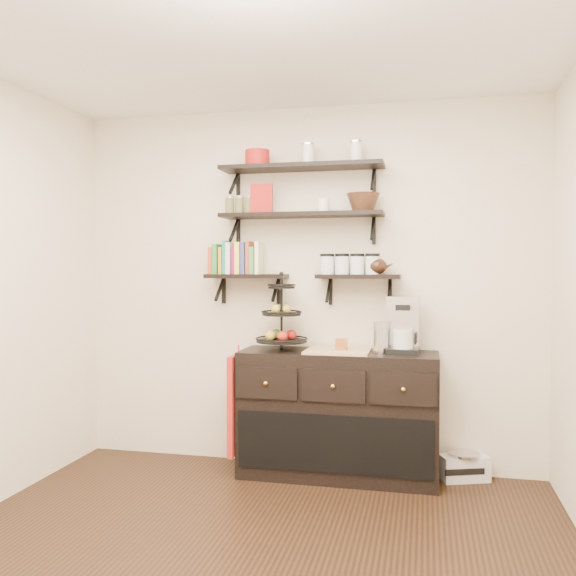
{
  "coord_description": "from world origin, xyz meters",
  "views": [
    {
      "loc": [
        0.89,
        -2.77,
        1.5
      ],
      "look_at": [
        0.01,
        1.15,
        1.36
      ],
      "focal_mm": 38.0,
      "sensor_mm": 36.0,
      "label": 1
    }
  ],
  "objects": [
    {
      "name": "back_wall",
      "position": [
        0.0,
        1.75,
        1.35
      ],
      "size": [
        3.5,
        0.02,
        2.7
      ],
      "primitive_type": "cube",
      "color": "beige",
      "rests_on": "ground"
    },
    {
      "name": "fruit_stand",
      "position": [
        -0.12,
        1.52,
        1.09
      ],
      "size": [
        0.37,
        0.37,
        0.54
      ],
      "rotation": [
        0.0,
        0.0,
        0.1
      ],
      "color": "black",
      "rests_on": "sideboard"
    },
    {
      "name": "red_pot",
      "position": [
        -0.33,
        1.61,
        2.31
      ],
      "size": [
        0.18,
        0.18,
        0.12
      ],
      "primitive_type": "cylinder",
      "color": "#A31712",
      "rests_on": "shelf_top"
    },
    {
      "name": "walnut_bowl",
      "position": [
        0.45,
        1.61,
        1.96
      ],
      "size": [
        0.24,
        0.24,
        0.13
      ],
      "primitive_type": null,
      "color": "black",
      "rests_on": "shelf_mid"
    },
    {
      "name": "teapot",
      "position": [
        0.56,
        1.63,
        1.52
      ],
      "size": [
        0.2,
        0.16,
        0.14
      ],
      "primitive_type": null,
      "rotation": [
        0.0,
        0.0,
        -0.14
      ],
      "color": "black",
      "rests_on": "shelf_low_right"
    },
    {
      "name": "shelf_top",
      "position": [
        0.0,
        1.62,
        2.23
      ],
      "size": [
        1.2,
        0.27,
        0.23
      ],
      "color": "black",
      "rests_on": "back_wall"
    },
    {
      "name": "shelf_mid",
      "position": [
        0.0,
        1.62,
        1.88
      ],
      "size": [
        1.2,
        0.27,
        0.23
      ],
      "color": "black",
      "rests_on": "back_wall"
    },
    {
      "name": "thermal_carafe",
      "position": [
        0.59,
        1.49,
        1.01
      ],
      "size": [
        0.11,
        0.11,
        0.22
      ],
      "primitive_type": "cylinder",
      "color": "silver",
      "rests_on": "sideboard"
    },
    {
      "name": "cookbooks",
      "position": [
        -0.49,
        1.63,
        1.57
      ],
      "size": [
        0.4,
        0.15,
        0.26
      ],
      "color": "#B3431E",
      "rests_on": "shelf_low_left"
    },
    {
      "name": "ramekins",
      "position": [
        0.16,
        1.61,
        1.95
      ],
      "size": [
        0.09,
        0.09,
        0.1
      ],
      "primitive_type": "cylinder",
      "color": "white",
      "rests_on": "shelf_mid"
    },
    {
      "name": "sideboard",
      "position": [
        0.29,
        1.51,
        0.45
      ],
      "size": [
        1.4,
        0.5,
        0.92
      ],
      "color": "black",
      "rests_on": "floor"
    },
    {
      "name": "shelf_low_left",
      "position": [
        -0.42,
        1.63,
        1.43
      ],
      "size": [
        0.6,
        0.25,
        0.23
      ],
      "color": "black",
      "rests_on": "back_wall"
    },
    {
      "name": "candle",
      "position": [
        0.31,
        1.51,
        0.96
      ],
      "size": [
        0.08,
        0.08,
        0.08
      ],
      "primitive_type": "cube",
      "color": "brown",
      "rests_on": "sideboard"
    },
    {
      "name": "ceiling",
      "position": [
        0.0,
        0.0,
        2.7
      ],
      "size": [
        3.5,
        3.5,
        0.02
      ],
      "primitive_type": "cube",
      "color": "white",
      "rests_on": "back_wall"
    },
    {
      "name": "radio",
      "position": [
        1.17,
        1.64,
        0.1
      ],
      "size": [
        0.36,
        0.28,
        0.2
      ],
      "rotation": [
        0.0,
        0.0,
        0.35
      ],
      "color": "silver",
      "rests_on": "floor"
    },
    {
      "name": "coffee_maker",
      "position": [
        0.74,
        1.54,
        1.09
      ],
      "size": [
        0.23,
        0.22,
        0.4
      ],
      "rotation": [
        0.0,
        0.0,
        -0.05
      ],
      "color": "black",
      "rests_on": "sideboard"
    },
    {
      "name": "shelf_low_right",
      "position": [
        0.42,
        1.63,
        1.43
      ],
      "size": [
        0.6,
        0.25,
        0.23
      ],
      "color": "black",
      "rests_on": "back_wall"
    },
    {
      "name": "glass_canisters",
      "position": [
        0.36,
        1.63,
        1.51
      ],
      "size": [
        0.43,
        0.1,
        0.13
      ],
      "color": "silver",
      "rests_on": "shelf_low_right"
    },
    {
      "name": "recipe_box",
      "position": [
        -0.3,
        1.61,
        2.01
      ],
      "size": [
        0.17,
        0.08,
        0.22
      ],
      "primitive_type": "cube",
      "rotation": [
        0.0,
        0.0,
        0.16
      ],
      "color": "#A31712",
      "rests_on": "shelf_mid"
    },
    {
      "name": "apron",
      "position": [
        -0.44,
        1.41,
        0.51
      ],
      "size": [
        0.04,
        0.31,
        0.72
      ],
      "primitive_type": "cube",
      "color": "#A51118",
      "rests_on": "sideboard"
    }
  ]
}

